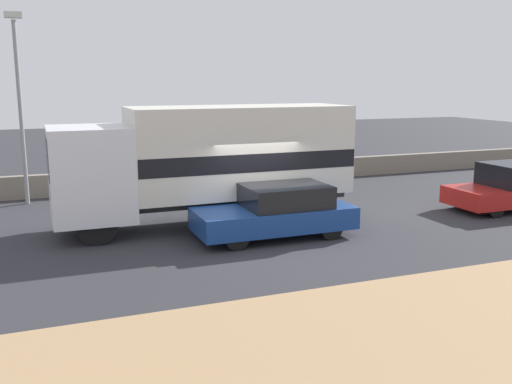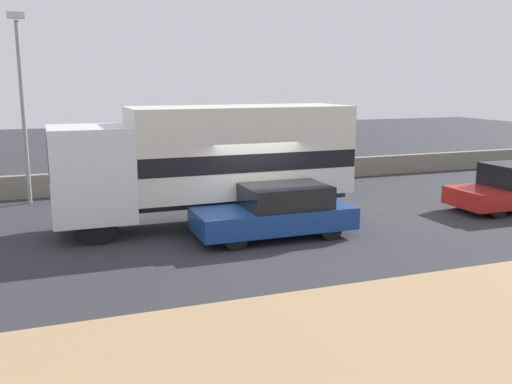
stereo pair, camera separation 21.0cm
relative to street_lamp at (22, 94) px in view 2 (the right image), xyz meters
The scene contains 6 objects.
ground_plane 9.99m from the street_lamp, 48.43° to the right, with size 80.00×80.00×0.00m, color #2D2D33.
dirt_shoulder_foreground 15.29m from the street_lamp, 65.53° to the right, with size 60.00×4.76×0.04m.
stone_wall_backdrop 7.06m from the street_lamp, ahead, with size 60.00×0.35×0.84m.
street_lamp is the anchor object (origin of this frame).
box_truck 7.44m from the street_lamp, 44.82° to the right, with size 8.64×2.39×3.48m.
car_hatchback 10.03m from the street_lamp, 47.93° to the right, with size 4.34×1.79×1.43m.
Camera 2 is at (-5.60, -14.11, 4.23)m, focal length 40.00 mm.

